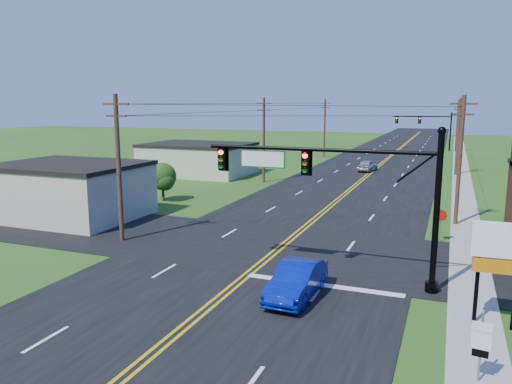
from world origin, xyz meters
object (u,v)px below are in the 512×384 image
at_px(blue_car, 297,281).
at_px(stop_sign, 441,219).
at_px(signal_mast_main, 337,183).
at_px(route_sign, 481,343).
at_px(signal_mast_far, 425,125).

relative_size(blue_car, stop_sign, 2.24).
height_order(signal_mast_main, route_sign, signal_mast_main).
relative_size(signal_mast_main, route_sign, 4.86).
bearing_deg(blue_car, signal_mast_main, 70.88).
bearing_deg(route_sign, stop_sign, 102.84).
bearing_deg(signal_mast_main, blue_car, -110.73).
bearing_deg(signal_mast_main, route_sign, -50.31).
height_order(route_sign, stop_sign, route_sign).
bearing_deg(signal_mast_far, route_sign, -85.67).
height_order(blue_car, route_sign, route_sign).
height_order(signal_mast_far, blue_car, signal_mast_far).
xyz_separation_m(signal_mast_main, blue_car, (-1.06, -2.81, -3.99)).
bearing_deg(signal_mast_main, stop_sign, 63.04).
distance_m(signal_mast_main, signal_mast_far, 72.00).
xyz_separation_m(blue_car, route_sign, (7.17, -4.55, 0.59)).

